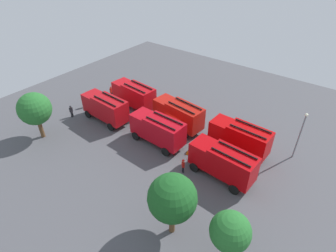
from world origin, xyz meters
TOP-DOWN VIEW (x-y plane):
  - ground_plane at (0.00, 0.00)m, footprint 54.20×54.20m
  - fire_truck_0 at (-8.61, -2.43)m, footprint 7.28×2.96m
  - fire_truck_1 at (-0.01, -2.22)m, footprint 7.43×3.41m
  - fire_truck_2 at (8.24, -2.53)m, footprint 7.38×3.25m
  - fire_truck_3 at (-9.03, 2.46)m, footprint 7.32×3.07m
  - fire_truck_4 at (-0.03, 2.10)m, footprint 7.26×2.91m
  - fire_truck_5 at (8.83, 2.50)m, footprint 7.30×3.01m
  - firefighter_0 at (13.30, -2.56)m, footprint 0.29×0.44m
  - firefighter_1 at (13.50, 4.87)m, footprint 0.30×0.45m
  - firefighter_2 at (-9.99, 0.12)m, footprint 0.44×0.48m
  - firefighter_3 at (-5.41, 4.39)m, footprint 0.47×0.46m
  - firefighter_4 at (14.10, 1.94)m, footprint 0.47×0.35m
  - tree_0 at (-13.65, 10.21)m, footprint 3.17×3.17m
  - tree_1 at (-8.81, 10.95)m, footprint 4.06×4.06m
  - tree_2 at (12.56, 10.07)m, footprint 4.00×4.00m
  - traffic_cone_0 at (-4.13, 1.60)m, footprint 0.39×0.39m
  - lamppost at (-14.20, -5.49)m, footprint 0.36×0.36m

SIDE VIEW (x-z plane):
  - ground_plane at x=0.00m, z-range 0.00..0.00m
  - traffic_cone_0 at x=-4.13m, z-range 0.00..0.55m
  - firefighter_4 at x=14.10m, z-range 0.10..1.76m
  - firefighter_3 at x=-5.41m, z-range 0.10..1.79m
  - firefighter_2 at x=-9.99m, z-range 0.11..1.83m
  - firefighter_1 at x=13.50m, z-range 0.11..1.85m
  - firefighter_0 at x=13.30m, z-range 0.12..1.91m
  - fire_truck_0 at x=-8.61m, z-range 0.21..4.09m
  - fire_truck_1 at x=-0.01m, z-range 0.21..4.09m
  - fire_truck_2 at x=8.24m, z-range 0.21..4.09m
  - fire_truck_3 at x=-9.03m, z-range 0.21..4.09m
  - fire_truck_4 at x=-0.03m, z-range 0.21..4.09m
  - fire_truck_5 at x=8.83m, z-range 0.21..4.09m
  - tree_0 at x=-13.65m, z-range 0.85..5.77m
  - lamppost at x=-14.20m, z-range 0.55..6.55m
  - tree_2 at x=12.56m, z-range 1.07..7.27m
  - tree_1 at x=-8.81m, z-range 1.09..7.39m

